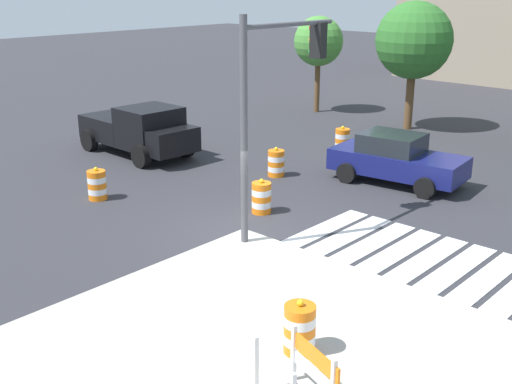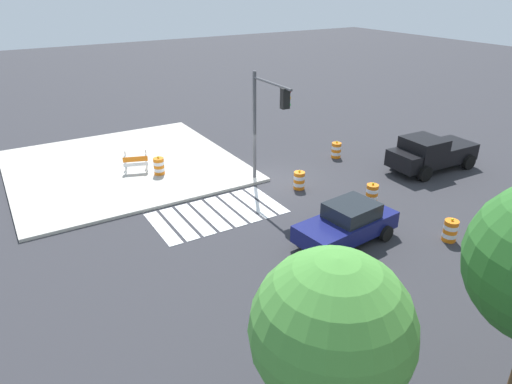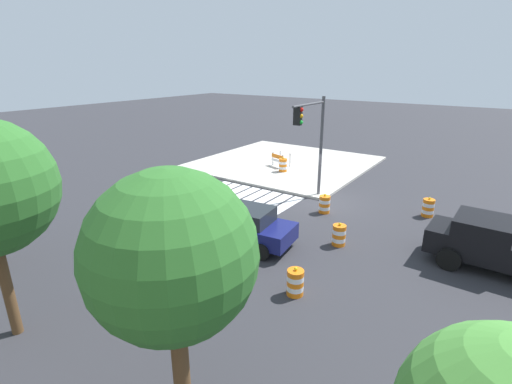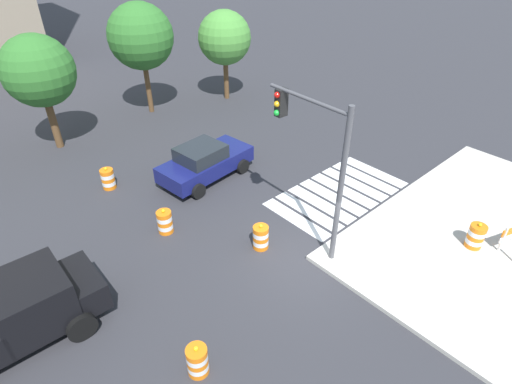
{
  "view_description": "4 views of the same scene",
  "coord_description": "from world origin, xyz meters",
  "px_view_note": "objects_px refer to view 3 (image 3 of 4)",
  "views": [
    {
      "loc": [
        10.76,
        -11.33,
        6.39
      ],
      "look_at": [
        -0.35,
        0.87,
        0.87
      ],
      "focal_mm": 44.78,
      "sensor_mm": 36.0,
      "label": 1
    },
    {
      "loc": [
        11.99,
        18.46,
        9.69
      ],
      "look_at": [
        2.34,
        2.43,
        0.91
      ],
      "focal_mm": 32.19,
      "sensor_mm": 36.0,
      "label": 2
    },
    {
      "loc": [
        -7.93,
        18.27,
        7.25
      ],
      "look_at": [
        2.35,
        3.23,
        1.0
      ],
      "focal_mm": 26.21,
      "sensor_mm": 36.0,
      "label": 3
    },
    {
      "loc": [
        -8.39,
        -6.69,
        9.99
      ],
      "look_at": [
        0.77,
        3.44,
        0.73
      ],
      "focal_mm": 29.19,
      "sensor_mm": 36.0,
      "label": 4
    }
  ],
  "objects_px": {
    "traffic_barrel_near_corner": "(295,282)",
    "traffic_barrel_crosswalk_end": "(324,204)",
    "traffic_barrel_median_far": "(428,208)",
    "sports_car": "(245,225)",
    "traffic_barrel_median_near": "(339,235)",
    "pickup_truck": "(498,246)",
    "traffic_barrel_on_sidewalk": "(283,165)",
    "street_tree_streetside_mid": "(172,255)",
    "construction_barricade": "(279,159)",
    "traffic_light_pole": "(312,132)"
  },
  "relations": [
    {
      "from": "pickup_truck",
      "to": "traffic_barrel_on_sidewalk",
      "type": "bearing_deg",
      "value": -27.33
    },
    {
      "from": "sports_car",
      "to": "traffic_barrel_on_sidewalk",
      "type": "xyz_separation_m",
      "value": [
        4.12,
        -10.22,
        -0.21
      ]
    },
    {
      "from": "construction_barricade",
      "to": "street_tree_streetside_mid",
      "type": "relative_size",
      "value": 0.26
    },
    {
      "from": "traffic_barrel_median_far",
      "to": "sports_car",
      "type": "bearing_deg",
      "value": 52.41
    },
    {
      "from": "pickup_truck",
      "to": "traffic_barrel_median_near",
      "type": "height_order",
      "value": "pickup_truck"
    },
    {
      "from": "traffic_barrel_crosswalk_end",
      "to": "street_tree_streetside_mid",
      "type": "height_order",
      "value": "street_tree_streetside_mid"
    },
    {
      "from": "traffic_light_pole",
      "to": "traffic_barrel_median_near",
      "type": "bearing_deg",
      "value": 130.24
    },
    {
      "from": "pickup_truck",
      "to": "street_tree_streetside_mid",
      "type": "xyz_separation_m",
      "value": [
        5.19,
        10.88,
        2.9
      ]
    },
    {
      "from": "sports_car",
      "to": "traffic_barrel_near_corner",
      "type": "height_order",
      "value": "sports_car"
    },
    {
      "from": "traffic_barrel_crosswalk_end",
      "to": "traffic_barrel_median_near",
      "type": "xyz_separation_m",
      "value": [
        -2.04,
        3.02,
        0.0
      ]
    },
    {
      "from": "sports_car",
      "to": "traffic_barrel_median_far",
      "type": "xyz_separation_m",
      "value": [
        -5.84,
        -7.58,
        -0.36
      ]
    },
    {
      "from": "traffic_barrel_median_far",
      "to": "construction_barricade",
      "type": "height_order",
      "value": "construction_barricade"
    },
    {
      "from": "traffic_barrel_median_near",
      "to": "street_tree_streetside_mid",
      "type": "distance_m",
      "value": 10.09
    },
    {
      "from": "traffic_barrel_near_corner",
      "to": "traffic_barrel_median_far",
      "type": "bearing_deg",
      "value": -102.97
    },
    {
      "from": "traffic_barrel_near_corner",
      "to": "traffic_barrel_crosswalk_end",
      "type": "height_order",
      "value": "same"
    },
    {
      "from": "pickup_truck",
      "to": "traffic_barrel_near_corner",
      "type": "distance_m",
      "value": 7.74
    },
    {
      "from": "traffic_barrel_near_corner",
      "to": "construction_barricade",
      "type": "bearing_deg",
      "value": -57.09
    },
    {
      "from": "street_tree_streetside_mid",
      "to": "sports_car",
      "type": "bearing_deg",
      "value": -63.19
    },
    {
      "from": "traffic_barrel_on_sidewalk",
      "to": "pickup_truck",
      "type": "bearing_deg",
      "value": 152.67
    },
    {
      "from": "sports_car",
      "to": "traffic_barrel_crosswalk_end",
      "type": "height_order",
      "value": "sports_car"
    },
    {
      "from": "traffic_light_pole",
      "to": "street_tree_streetside_mid",
      "type": "bearing_deg",
      "value": 105.51
    },
    {
      "from": "traffic_barrel_median_near",
      "to": "construction_barricade",
      "type": "distance_m",
      "value": 12.45
    },
    {
      "from": "sports_car",
      "to": "traffic_barrel_median_far",
      "type": "distance_m",
      "value": 9.58
    },
    {
      "from": "sports_car",
      "to": "traffic_light_pole",
      "type": "relative_size",
      "value": 0.81
    },
    {
      "from": "traffic_barrel_on_sidewalk",
      "to": "traffic_barrel_median_near",
      "type": "bearing_deg",
      "value": 132.73
    },
    {
      "from": "traffic_barrel_near_corner",
      "to": "construction_barricade",
      "type": "distance_m",
      "value": 15.92
    },
    {
      "from": "traffic_barrel_on_sidewalk",
      "to": "traffic_barrel_near_corner",
      "type": "bearing_deg",
      "value": 122.06
    },
    {
      "from": "pickup_truck",
      "to": "traffic_barrel_median_far",
      "type": "relative_size",
      "value": 5.11
    },
    {
      "from": "pickup_truck",
      "to": "traffic_barrel_median_near",
      "type": "xyz_separation_m",
      "value": [
        5.54,
        1.39,
        -0.52
      ]
    },
    {
      "from": "traffic_barrel_median_near",
      "to": "traffic_barrel_on_sidewalk",
      "type": "distance_m",
      "value": 11.07
    },
    {
      "from": "traffic_barrel_near_corner",
      "to": "traffic_barrel_median_near",
      "type": "relative_size",
      "value": 1.0
    },
    {
      "from": "pickup_truck",
      "to": "traffic_barrel_near_corner",
      "type": "relative_size",
      "value": 5.11
    },
    {
      "from": "sports_car",
      "to": "traffic_barrel_median_near",
      "type": "relative_size",
      "value": 4.38
    },
    {
      "from": "traffic_barrel_median_near",
      "to": "street_tree_streetside_mid",
      "type": "bearing_deg",
      "value": 92.14
    },
    {
      "from": "pickup_truck",
      "to": "traffic_light_pole",
      "type": "height_order",
      "value": "traffic_light_pole"
    },
    {
      "from": "traffic_barrel_on_sidewalk",
      "to": "traffic_light_pole",
      "type": "relative_size",
      "value": 0.19
    },
    {
      "from": "traffic_barrel_near_corner",
      "to": "traffic_barrel_median_far",
      "type": "xyz_separation_m",
      "value": [
        -2.24,
        -9.71,
        0.0
      ]
    },
    {
      "from": "traffic_barrel_crosswalk_end",
      "to": "traffic_light_pole",
      "type": "xyz_separation_m",
      "value": [
        1.35,
        -0.99,
        3.46
      ]
    },
    {
      "from": "traffic_barrel_crosswalk_end",
      "to": "sports_car",
      "type": "bearing_deg",
      "value": 75.18
    },
    {
      "from": "traffic_barrel_near_corner",
      "to": "traffic_light_pole",
      "type": "bearing_deg",
      "value": -66.3
    },
    {
      "from": "traffic_barrel_median_near",
      "to": "traffic_barrel_median_far",
      "type": "relative_size",
      "value": 1.0
    },
    {
      "from": "pickup_truck",
      "to": "traffic_barrel_median_near",
      "type": "distance_m",
      "value": 5.74
    },
    {
      "from": "sports_car",
      "to": "traffic_barrel_median_near",
      "type": "bearing_deg",
      "value": -148.42
    },
    {
      "from": "pickup_truck",
      "to": "traffic_barrel_on_sidewalk",
      "type": "relative_size",
      "value": 5.11
    },
    {
      "from": "pickup_truck",
      "to": "construction_barricade",
      "type": "distance_m",
      "value": 15.99
    },
    {
      "from": "traffic_barrel_crosswalk_end",
      "to": "traffic_barrel_on_sidewalk",
      "type": "height_order",
      "value": "traffic_barrel_on_sidewalk"
    },
    {
      "from": "pickup_truck",
      "to": "street_tree_streetside_mid",
      "type": "bearing_deg",
      "value": 64.51
    },
    {
      "from": "sports_car",
      "to": "street_tree_streetside_mid",
      "type": "height_order",
      "value": "street_tree_streetside_mid"
    },
    {
      "from": "traffic_barrel_median_near",
      "to": "traffic_light_pole",
      "type": "xyz_separation_m",
      "value": [
        3.39,
        -4.01,
        3.46
      ]
    },
    {
      "from": "traffic_barrel_median_far",
      "to": "street_tree_streetside_mid",
      "type": "distance_m",
      "value": 15.52
    }
  ]
}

